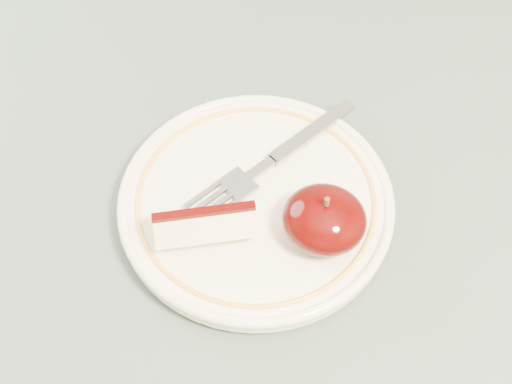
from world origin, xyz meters
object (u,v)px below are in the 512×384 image
(plate, at_px, (256,202))
(apple_half, at_px, (324,219))
(table, at_px, (211,293))
(fork, at_px, (271,161))

(plate, relative_size, apple_half, 3.44)
(table, relative_size, apple_half, 13.78)
(table, xyz_separation_m, plate, (0.03, 0.04, 0.10))
(table, bearing_deg, plate, 54.29)
(plate, xyz_separation_m, fork, (0.00, 0.04, 0.01))
(table, bearing_deg, apple_half, 16.21)
(fork, bearing_deg, plate, -151.98)
(plate, distance_m, fork, 0.04)
(plate, relative_size, fork, 1.39)
(apple_half, bearing_deg, plate, 164.53)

